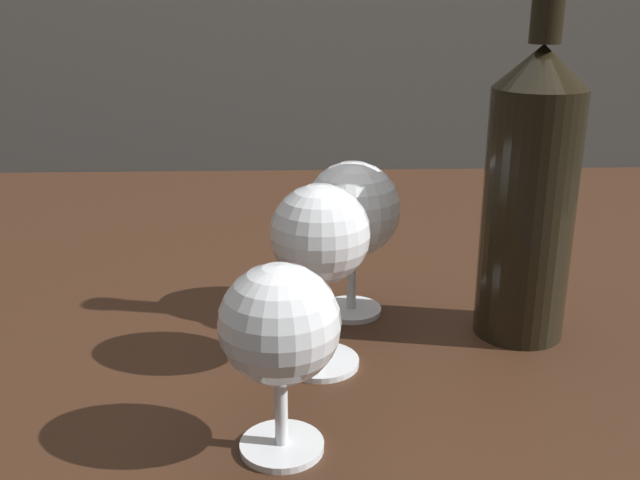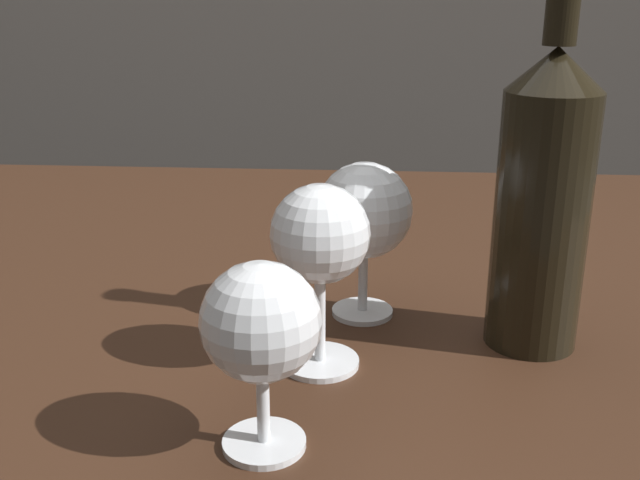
% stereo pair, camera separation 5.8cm
% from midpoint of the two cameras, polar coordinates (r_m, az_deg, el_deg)
% --- Properties ---
extents(dining_table, '(1.36, 0.91, 0.74)m').
position_cam_midpoint_polar(dining_table, '(0.86, -2.14, -7.50)').
color(dining_table, '#382114').
rests_on(dining_table, ground_plane).
extents(wine_glass_amber, '(0.08, 0.08, 0.13)m').
position_cam_midpoint_polar(wine_glass_amber, '(0.48, -1.14, -6.77)').
color(wine_glass_amber, white).
rests_on(wine_glass_amber, dining_table).
extents(wine_glass_chardonnay, '(0.08, 0.08, 0.15)m').
position_cam_midpoint_polar(wine_glass_chardonnay, '(0.58, 2.87, 0.18)').
color(wine_glass_chardonnay, white).
rests_on(wine_glass_chardonnay, dining_table).
extents(wine_glass_port, '(0.09, 0.09, 0.15)m').
position_cam_midpoint_polar(wine_glass_port, '(0.68, 5.89, 2.04)').
color(wine_glass_port, white).
rests_on(wine_glass_port, dining_table).
extents(wine_bottle, '(0.08, 0.08, 0.34)m').
position_cam_midpoint_polar(wine_bottle, '(0.65, 19.36, 3.19)').
color(wine_bottle, black).
rests_on(wine_bottle, dining_table).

